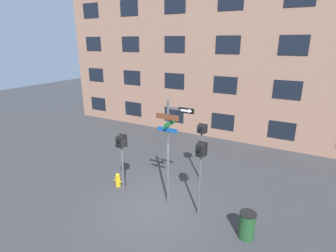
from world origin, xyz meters
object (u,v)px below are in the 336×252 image
Objects in this scene: street_sign_pole at (170,144)px; trash_bin at (247,225)px; pedestrian_signal_across at (201,137)px; fire_hydrant at (118,180)px; pedestrian_signal_right at (200,160)px; pedestrian_signal_left at (121,149)px.

street_sign_pole is 4.48× the size of trash_bin.
trash_bin is (2.71, -2.78, -1.58)m from pedestrian_signal_across.
trash_bin reaches higher than fire_hydrant.
street_sign_pole is 1.46× the size of pedestrian_signal_right.
pedestrian_signal_left is at bearing -169.34° from street_sign_pole.
street_sign_pole is 3.35m from fire_hydrant.
fire_hydrant is at bearing 175.05° from trash_bin.
pedestrian_signal_left is 2.86× the size of trash_bin.
pedestrian_signal_right is at bearing -2.05° from fire_hydrant.
street_sign_pole is at bearing 176.56° from pedestrian_signal_right.
street_sign_pole is 1.24m from pedestrian_signal_right.
pedestrian_signal_right is (1.20, -0.07, -0.31)m from street_sign_pole.
pedestrian_signal_right reaches higher than fire_hydrant.
street_sign_pole is at bearing 172.02° from trash_bin.
pedestrian_signal_across reaches higher than fire_hydrant.
pedestrian_signal_left is at bearing -33.24° from fire_hydrant.
street_sign_pole is 3.61m from trash_bin.
trash_bin is at bearing -45.77° from pedestrian_signal_across.
street_sign_pole reaches higher than trash_bin.
trash_bin is at bearing -7.98° from street_sign_pole.
street_sign_pole is at bearing -1.40° from fire_hydrant.
fire_hydrant is at bearing 177.95° from pedestrian_signal_right.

